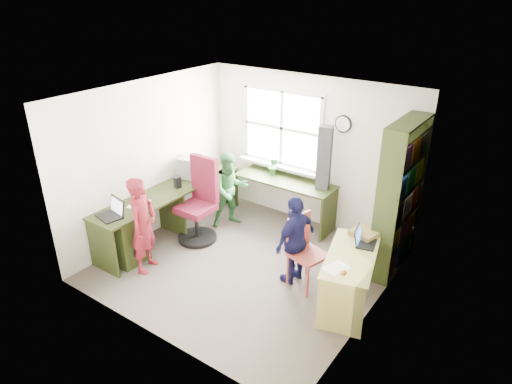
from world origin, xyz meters
TOP-DOWN VIEW (x-y plane):
  - room at (0.01, 0.10)m, footprint 3.64×3.44m
  - l_desk at (-1.31, -0.28)m, footprint 2.38×2.95m
  - right_desk at (1.51, 0.08)m, footprint 0.85×1.31m
  - bookshelf at (1.65, 1.19)m, footprint 0.30×1.02m
  - swivel_chair at (-1.04, 0.24)m, footprint 0.61×0.61m
  - wooden_chair at (0.84, 0.13)m, footprint 0.51×0.51m
  - crt_monitor at (-1.54, 0.63)m, footprint 0.42×0.40m
  - laptop_left at (-1.52, -0.97)m, footprint 0.40×0.35m
  - laptop_right at (1.51, 0.40)m, footprint 0.31×0.35m
  - speaker_a at (-1.45, 0.22)m, footprint 0.11×0.11m
  - speaker_b at (-1.47, 0.87)m, footprint 0.12×0.12m
  - cd_tower at (0.37, 1.49)m, footprint 0.23×0.22m
  - game_box at (1.45, 0.61)m, footprint 0.38×0.38m
  - paper_a at (-1.51, -0.52)m, footprint 0.32×0.38m
  - paper_b at (1.48, -0.27)m, footprint 0.29×0.34m
  - potted_plant at (-0.52, 1.48)m, footprint 0.18×0.15m
  - person_red at (-1.09, -0.83)m, footprint 0.47×0.58m
  - person_green at (-0.92, 0.84)m, footprint 0.72×0.76m
  - person_navy at (0.72, 0.11)m, footprint 0.40×0.75m

SIDE VIEW (x-z plane):
  - l_desk at x=-1.31m, z-range 0.08..0.83m
  - right_desk at x=1.51m, z-range 0.16..0.85m
  - wooden_chair at x=0.84m, z-range 0.04..1.01m
  - swivel_chair at x=-1.04m, z-range -0.09..1.20m
  - person_navy at x=0.72m, z-range 0.00..1.23m
  - person_green at x=-0.92m, z-range 0.00..1.24m
  - person_red at x=-1.09m, z-range 0.00..1.36m
  - paper_b at x=1.48m, z-range 0.69..0.70m
  - game_box at x=1.45m, z-range 0.69..0.76m
  - laptop_right at x=1.51m, z-range 0.64..0.85m
  - paper_a at x=-1.51m, z-range 0.75..0.75m
  - laptop_left at x=-1.52m, z-range 0.69..0.93m
  - speaker_a at x=-1.45m, z-range 0.75..0.93m
  - speaker_b at x=-1.47m, z-range 0.75..0.94m
  - potted_plant at x=-0.52m, z-range 0.75..1.05m
  - crt_monitor at x=-1.54m, z-range 0.75..1.10m
  - bookshelf at x=1.65m, z-range -0.05..2.05m
  - room at x=0.01m, z-range 0.00..2.44m
  - cd_tower at x=0.37m, z-range 0.75..1.73m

